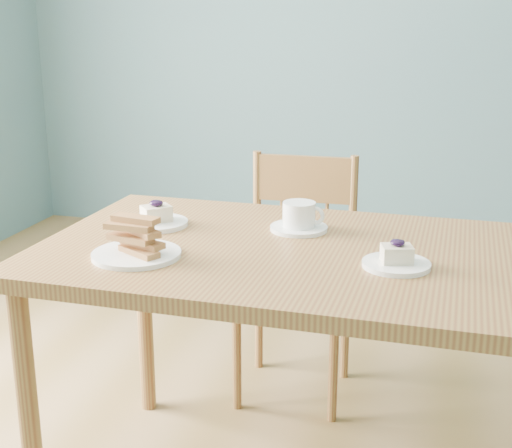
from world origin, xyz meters
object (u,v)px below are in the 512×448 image
cheesecake_plate_far (157,219)px  biscotti_plate (136,244)px  coffee_cup (300,218)px  dining_table (311,277)px  cheesecake_plate_near (396,260)px  dining_chair (297,276)px

cheesecake_plate_far → biscotti_plate: size_ratio=0.80×
coffee_cup → dining_table: bearing=-65.7°
cheesecake_plate_near → cheesecake_plate_far: bearing=165.3°
coffee_cup → biscotti_plate: biscotti_plate is taller
dining_chair → biscotti_plate: size_ratio=3.87×
dining_chair → coffee_cup: (0.10, -0.48, 0.35)m
cheesecake_plate_near → coffee_cup: coffee_cup is taller
dining_chair → cheesecake_plate_far: bearing=-120.2°
cheesecake_plate_far → dining_table: bearing=-12.3°
cheesecake_plate_far → dining_chair: bearing=60.5°
cheesecake_plate_near → dining_table: bearing=160.5°
cheesecake_plate_far → biscotti_plate: 0.28m
dining_chair → coffee_cup: dining_chair is taller
dining_chair → cheesecake_plate_far: dining_chair is taller
dining_table → cheesecake_plate_near: bearing=-18.0°
cheesecake_plate_near → coffee_cup: (-0.28, 0.24, 0.02)m
dining_chair → coffee_cup: 0.60m
cheesecake_plate_far → coffee_cup: size_ratio=1.11×
dining_chair → coffee_cup: size_ratio=5.36×
dining_table → dining_chair: 0.70m
coffee_cup → cheesecake_plate_near: bearing=-37.9°
cheesecake_plate_far → coffee_cup: bearing=8.3°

